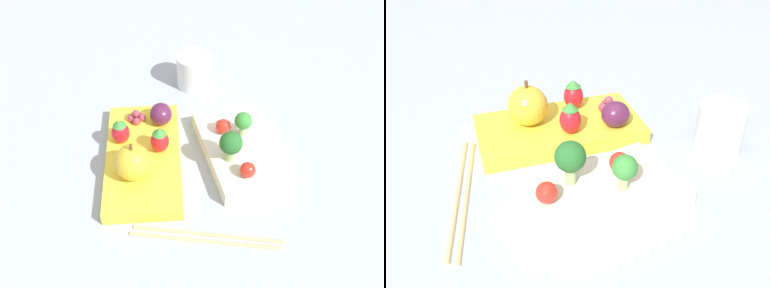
# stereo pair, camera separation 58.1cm
# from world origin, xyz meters

# --- Properties ---
(ground_plane) EXTENTS (4.00, 4.00, 0.00)m
(ground_plane) POSITION_xyz_m (0.00, 0.00, 0.00)
(ground_plane) COLOR #939EB2
(bento_box_savoury) EXTENTS (0.20, 0.14, 0.03)m
(bento_box_savoury) POSITION_xyz_m (0.01, 0.08, 0.01)
(bento_box_savoury) COLOR silver
(bento_box_savoury) RESTS_ON ground_plane
(bento_box_fruit) EXTENTS (0.23, 0.12, 0.02)m
(bento_box_fruit) POSITION_xyz_m (0.01, -0.08, 0.01)
(bento_box_fruit) COLOR yellow
(bento_box_fruit) RESTS_ON ground_plane
(broccoli_floret_0) EXTENTS (0.03, 0.03, 0.04)m
(broccoli_floret_0) POSITION_xyz_m (-0.01, 0.08, 0.05)
(broccoli_floret_0) COLOR #93B770
(broccoli_floret_0) RESTS_ON bento_box_savoury
(broccoli_floret_1) EXTENTS (0.04, 0.04, 0.05)m
(broccoli_floret_1) POSITION_xyz_m (0.04, 0.05, 0.06)
(broccoli_floret_1) COLOR #93B770
(broccoli_floret_1) RESTS_ON bento_box_savoury
(cherry_tomato_0) EXTENTS (0.02, 0.02, 0.02)m
(cherry_tomato_0) POSITION_xyz_m (0.08, 0.07, 0.04)
(cherry_tomato_0) COLOR red
(cherry_tomato_0) RESTS_ON bento_box_savoury
(cherry_tomato_1) EXTENTS (0.02, 0.02, 0.02)m
(cherry_tomato_1) POSITION_xyz_m (-0.02, 0.05, 0.04)
(cherry_tomato_1) COLOR red
(cherry_tomato_1) RESTS_ON bento_box_savoury
(apple) EXTENTS (0.06, 0.06, 0.07)m
(apple) POSITION_xyz_m (0.05, -0.09, 0.05)
(apple) COLOR gold
(apple) RESTS_ON bento_box_fruit
(strawberry_0) EXTENTS (0.03, 0.03, 0.04)m
(strawberry_0) POSITION_xyz_m (-0.02, -0.11, 0.04)
(strawberry_0) COLOR red
(strawberry_0) RESTS_ON bento_box_fruit
(strawberry_1) EXTENTS (0.03, 0.03, 0.05)m
(strawberry_1) POSITION_xyz_m (0.01, -0.05, 0.04)
(strawberry_1) COLOR red
(strawberry_1) RESTS_ON bento_box_fruit
(plum) EXTENTS (0.04, 0.04, 0.04)m
(plum) POSITION_xyz_m (-0.06, -0.05, 0.04)
(plum) COLOR #511E42
(plum) RESTS_ON bento_box_fruit
(grape_cluster) EXTENTS (0.03, 0.03, 0.02)m
(grape_cluster) POSITION_xyz_m (-0.06, -0.09, 0.03)
(grape_cluster) COLOR #93384C
(grape_cluster) RESTS_ON bento_box_fruit
(drinking_cup) EXTENTS (0.06, 0.06, 0.06)m
(drinking_cup) POSITION_xyz_m (-0.18, 0.02, 0.03)
(drinking_cup) COLOR silver
(drinking_cup) RESTS_ON ground_plane
(chopsticks_pair) EXTENTS (0.06, 0.21, 0.01)m
(chopsticks_pair) POSITION_xyz_m (0.16, 0.00, 0.00)
(chopsticks_pair) COLOR tan
(chopsticks_pair) RESTS_ON ground_plane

